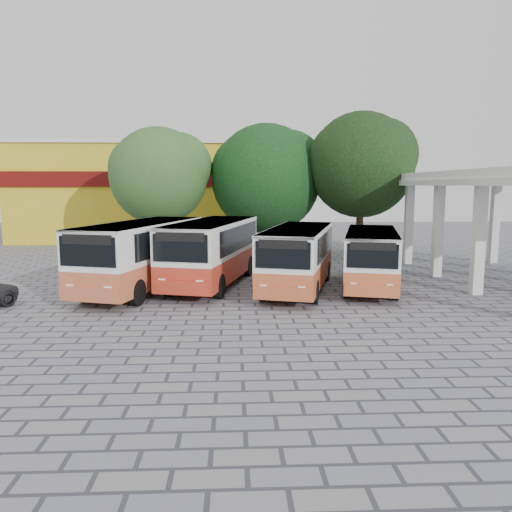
{
  "coord_description": "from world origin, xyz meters",
  "views": [
    {
      "loc": [
        -2.7,
        -19.08,
        4.72
      ],
      "look_at": [
        -1.69,
        3.54,
        1.5
      ],
      "focal_mm": 35.0,
      "sensor_mm": 36.0,
      "label": 1
    }
  ],
  "objects_px": {
    "bus_centre_left": "(212,248)",
    "bus_centre_right": "(298,254)",
    "bus_far_right": "(371,255)",
    "bus_far_left": "(142,251)"
  },
  "relations": [
    {
      "from": "bus_centre_right",
      "to": "bus_far_right",
      "type": "bearing_deg",
      "value": 21.4
    },
    {
      "from": "bus_centre_left",
      "to": "bus_far_left",
      "type": "bearing_deg",
      "value": -146.32
    },
    {
      "from": "bus_centre_left",
      "to": "bus_far_right",
      "type": "distance_m",
      "value": 7.43
    },
    {
      "from": "bus_far_left",
      "to": "bus_centre_right",
      "type": "bearing_deg",
      "value": 14.64
    },
    {
      "from": "bus_far_left",
      "to": "bus_far_right",
      "type": "distance_m",
      "value": 10.47
    },
    {
      "from": "bus_centre_left",
      "to": "bus_centre_right",
      "type": "relative_size",
      "value": 1.07
    },
    {
      "from": "bus_centre_left",
      "to": "bus_far_right",
      "type": "height_order",
      "value": "bus_centre_left"
    },
    {
      "from": "bus_far_left",
      "to": "bus_far_right",
      "type": "xyz_separation_m",
      "value": [
        10.46,
        0.09,
        -0.25
      ]
    },
    {
      "from": "bus_centre_right",
      "to": "bus_far_left",
      "type": "bearing_deg",
      "value": -166.11
    },
    {
      "from": "bus_centre_left",
      "to": "bus_centre_right",
      "type": "bearing_deg",
      "value": -4.0
    }
  ]
}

